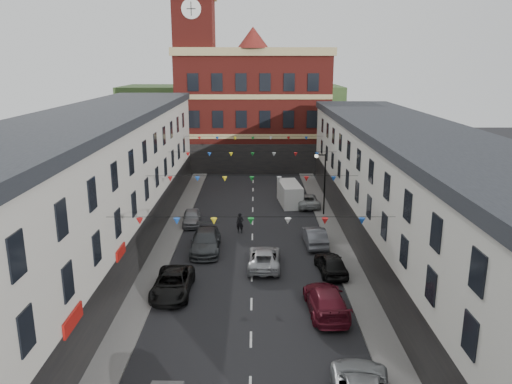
{
  "coord_description": "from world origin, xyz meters",
  "views": [
    {
      "loc": [
        0.22,
        -31.62,
        14.3
      ],
      "look_at": [
        0.31,
        7.52,
        4.05
      ],
      "focal_mm": 35.0,
      "sensor_mm": 36.0,
      "label": 1
    }
  ],
  "objects_px": {
    "moving_car": "(264,258)",
    "car_right_f": "(307,200)",
    "car_right_c": "(326,300)",
    "car_right_e": "(315,236)",
    "car_left_d": "(206,241)",
    "street_lamp": "(322,176)",
    "white_van": "(290,194)",
    "pedestrian": "(240,223)",
    "car_right_d": "(331,263)",
    "car_left_c": "(173,284)",
    "car_left_e": "(192,217)"
  },
  "relations": [
    {
      "from": "car_left_e",
      "to": "car_right_c",
      "type": "distance_m",
      "value": 19.14
    },
    {
      "from": "moving_car",
      "to": "white_van",
      "type": "relative_size",
      "value": 0.98
    },
    {
      "from": "car_right_d",
      "to": "pedestrian",
      "type": "height_order",
      "value": "pedestrian"
    },
    {
      "from": "car_right_c",
      "to": "car_right_f",
      "type": "distance_m",
      "value": 22.25
    },
    {
      "from": "car_right_d",
      "to": "car_right_e",
      "type": "distance_m",
      "value": 5.55
    },
    {
      "from": "car_right_d",
      "to": "car_right_f",
      "type": "relative_size",
      "value": 0.91
    },
    {
      "from": "car_left_d",
      "to": "car_right_f",
      "type": "height_order",
      "value": "car_left_d"
    },
    {
      "from": "car_left_c",
      "to": "car_right_e",
      "type": "distance_m",
      "value": 13.25
    },
    {
      "from": "car_right_e",
      "to": "white_van",
      "type": "relative_size",
      "value": 0.9
    },
    {
      "from": "car_left_c",
      "to": "car_right_d",
      "type": "relative_size",
      "value": 1.18
    },
    {
      "from": "car_right_d",
      "to": "car_right_e",
      "type": "height_order",
      "value": "car_right_e"
    },
    {
      "from": "car_left_d",
      "to": "car_right_d",
      "type": "xyz_separation_m",
      "value": [
        9.1,
        -4.26,
        -0.06
      ]
    },
    {
      "from": "car_left_d",
      "to": "car_right_f",
      "type": "relative_size",
      "value": 1.16
    },
    {
      "from": "car_left_c",
      "to": "pedestrian",
      "type": "xyz_separation_m",
      "value": [
        3.94,
        11.67,
        0.17
      ]
    },
    {
      "from": "white_van",
      "to": "car_left_c",
      "type": "bearing_deg",
      "value": -119.14
    },
    {
      "from": "car_left_c",
      "to": "white_van",
      "type": "bearing_deg",
      "value": 67.35
    },
    {
      "from": "car_right_c",
      "to": "car_right_f",
      "type": "xyz_separation_m",
      "value": [
        1.12,
        22.22,
        -0.12
      ]
    },
    {
      "from": "car_left_e",
      "to": "white_van",
      "type": "distance_m",
      "value": 11.46
    },
    {
      "from": "street_lamp",
      "to": "car_right_e",
      "type": "height_order",
      "value": "street_lamp"
    },
    {
      "from": "street_lamp",
      "to": "moving_car",
      "type": "bearing_deg",
      "value": -114.78
    },
    {
      "from": "car_right_c",
      "to": "car_right_f",
      "type": "height_order",
      "value": "car_right_c"
    },
    {
      "from": "car_left_c",
      "to": "car_right_d",
      "type": "height_order",
      "value": "car_right_d"
    },
    {
      "from": "car_left_c",
      "to": "car_right_f",
      "type": "xyz_separation_m",
      "value": [
        10.5,
        19.77,
        -0.05
      ]
    },
    {
      "from": "car_left_e",
      "to": "moving_car",
      "type": "relative_size",
      "value": 0.8
    },
    {
      "from": "car_left_d",
      "to": "car_left_e",
      "type": "xyz_separation_m",
      "value": [
        -1.9,
        6.52,
        -0.12
      ]
    },
    {
      "from": "moving_car",
      "to": "pedestrian",
      "type": "distance_m",
      "value": 7.62
    },
    {
      "from": "moving_car",
      "to": "street_lamp",
      "type": "bearing_deg",
      "value": -112.42
    },
    {
      "from": "car_right_e",
      "to": "car_right_d",
      "type": "bearing_deg",
      "value": 92.58
    },
    {
      "from": "car_right_e",
      "to": "car_right_f",
      "type": "distance_m",
      "value": 11.1
    },
    {
      "from": "white_van",
      "to": "pedestrian",
      "type": "bearing_deg",
      "value": -124.63
    },
    {
      "from": "car_right_d",
      "to": "car_right_e",
      "type": "xyz_separation_m",
      "value": [
        -0.5,
        5.52,
        0.0
      ]
    },
    {
      "from": "car_right_c",
      "to": "moving_car",
      "type": "distance_m",
      "value": 7.62
    },
    {
      "from": "car_right_f",
      "to": "moving_car",
      "type": "xyz_separation_m",
      "value": [
        -4.62,
        -15.46,
        0.03
      ]
    },
    {
      "from": "car_left_c",
      "to": "car_right_f",
      "type": "relative_size",
      "value": 1.07
    },
    {
      "from": "car_left_d",
      "to": "moving_car",
      "type": "bearing_deg",
      "value": -35.88
    },
    {
      "from": "car_left_d",
      "to": "moving_car",
      "type": "xyz_separation_m",
      "value": [
        4.48,
        -3.1,
        -0.11
      ]
    },
    {
      "from": "car_right_d",
      "to": "pedestrian",
      "type": "relative_size",
      "value": 2.46
    },
    {
      "from": "street_lamp",
      "to": "white_van",
      "type": "height_order",
      "value": "street_lamp"
    },
    {
      "from": "pedestrian",
      "to": "car_left_d",
      "type": "bearing_deg",
      "value": -113.25
    },
    {
      "from": "street_lamp",
      "to": "car_right_d",
      "type": "bearing_deg",
      "value": -94.47
    },
    {
      "from": "car_left_d",
      "to": "car_right_d",
      "type": "height_order",
      "value": "car_left_d"
    },
    {
      "from": "car_left_c",
      "to": "pedestrian",
      "type": "height_order",
      "value": "pedestrian"
    },
    {
      "from": "car_right_e",
      "to": "pedestrian",
      "type": "relative_size",
      "value": 2.55
    },
    {
      "from": "moving_car",
      "to": "car_right_f",
      "type": "bearing_deg",
      "value": -104.27
    },
    {
      "from": "car_left_e",
      "to": "white_van",
      "type": "xyz_separation_m",
      "value": [
        9.31,
        6.65,
        0.43
      ]
    },
    {
      "from": "car_right_f",
      "to": "white_van",
      "type": "relative_size",
      "value": 0.95
    },
    {
      "from": "car_right_d",
      "to": "moving_car",
      "type": "relative_size",
      "value": 0.88
    },
    {
      "from": "car_right_f",
      "to": "moving_car",
      "type": "distance_m",
      "value": 16.14
    },
    {
      "from": "car_right_f",
      "to": "pedestrian",
      "type": "relative_size",
      "value": 2.7
    },
    {
      "from": "car_left_c",
      "to": "car_right_e",
      "type": "xyz_separation_m",
      "value": [
        10.0,
        8.68,
        0.03
      ]
    }
  ]
}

